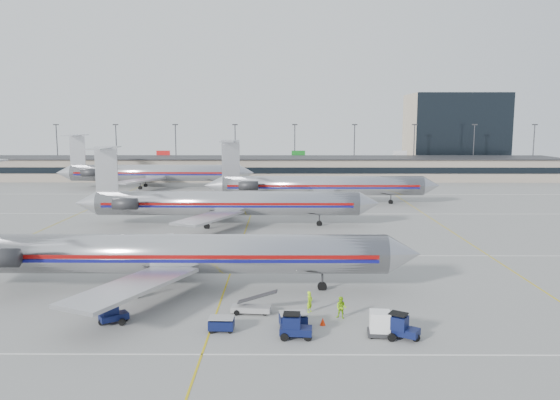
{
  "coord_description": "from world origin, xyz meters",
  "views": [
    {
      "loc": [
        5.55,
        -53.28,
        15.66
      ],
      "look_at": [
        5.07,
        25.34,
        4.5
      ],
      "focal_mm": 35.0,
      "sensor_mm": 36.0,
      "label": 1
    }
  ],
  "objects_px": {
    "tug_center": "(294,327)",
    "belt_loader": "(252,307)",
    "jet_foreground": "(163,253)",
    "jet_second_row": "(222,203)",
    "uld_container": "(380,324)"
  },
  "relations": [
    {
      "from": "jet_second_row",
      "to": "tug_center",
      "type": "bearing_deg",
      "value": -76.99
    },
    {
      "from": "tug_center",
      "to": "belt_loader",
      "type": "height_order",
      "value": "belt_loader"
    },
    {
      "from": "jet_second_row",
      "to": "tug_center",
      "type": "xyz_separation_m",
      "value": [
        10.18,
        -44.07,
        -2.67
      ]
    },
    {
      "from": "belt_loader",
      "to": "jet_second_row",
      "type": "bearing_deg",
      "value": 105.65
    },
    {
      "from": "jet_foreground",
      "to": "belt_loader",
      "type": "distance_m",
      "value": 11.2
    },
    {
      "from": "jet_second_row",
      "to": "belt_loader",
      "type": "bearing_deg",
      "value": -80.06
    },
    {
      "from": "tug_center",
      "to": "uld_container",
      "type": "xyz_separation_m",
      "value": [
        6.35,
        0.48,
        0.07
      ]
    },
    {
      "from": "tug_center",
      "to": "belt_loader",
      "type": "bearing_deg",
      "value": 127.64
    },
    {
      "from": "jet_foreground",
      "to": "jet_second_row",
      "type": "relative_size",
      "value": 1.0
    },
    {
      "from": "jet_foreground",
      "to": "belt_loader",
      "type": "xyz_separation_m",
      "value": [
        8.69,
        -6.38,
        -3.01
      ]
    },
    {
      "from": "jet_foreground",
      "to": "jet_second_row",
      "type": "distance_m",
      "value": 32.5
    },
    {
      "from": "tug_center",
      "to": "belt_loader",
      "type": "xyz_separation_m",
      "value": [
        -3.38,
        5.24,
        -0.33
      ]
    },
    {
      "from": "uld_container",
      "to": "belt_loader",
      "type": "distance_m",
      "value": 10.84
    },
    {
      "from": "jet_foreground",
      "to": "uld_container",
      "type": "xyz_separation_m",
      "value": [
        18.42,
        -11.14,
        -2.6
      ]
    },
    {
      "from": "uld_container",
      "to": "belt_loader",
      "type": "bearing_deg",
      "value": 159.67
    }
  ]
}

